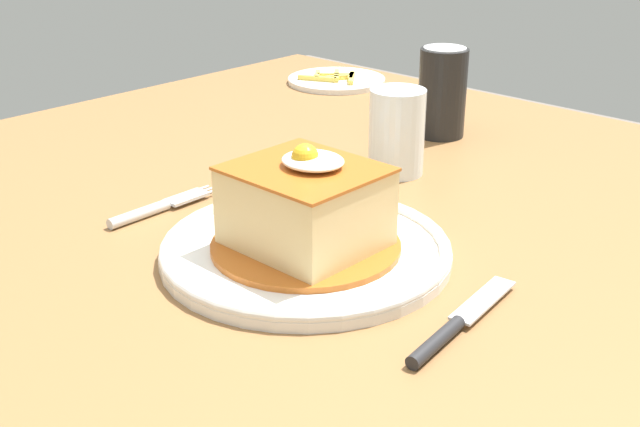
{
  "coord_description": "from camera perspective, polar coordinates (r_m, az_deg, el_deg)",
  "views": [
    {
      "loc": [
        0.52,
        -0.64,
        1.09
      ],
      "look_at": [
        0.04,
        -0.12,
        0.78
      ],
      "focal_mm": 45.12,
      "sensor_mm": 36.0,
      "label": 1
    }
  ],
  "objects": [
    {
      "name": "sandwich_meal",
      "position": [
        0.76,
        -1.02,
        0.28
      ],
      "size": [
        0.18,
        0.18,
        0.11
      ],
      "color": "#B75B1E",
      "rests_on": "main_plate"
    },
    {
      "name": "fork",
      "position": [
        0.89,
        -11.62,
        0.35
      ],
      "size": [
        0.02,
        0.14,
        0.01
      ],
      "color": "silver",
      "rests_on": "dining_table"
    },
    {
      "name": "drinking_glass",
      "position": [
        0.98,
        5.45,
        5.38
      ],
      "size": [
        0.07,
        0.07,
        0.1
      ],
      "color": "gold",
      "rests_on": "dining_table"
    },
    {
      "name": "side_plate_fries",
      "position": [
        1.42,
        1.17,
        9.44
      ],
      "size": [
        0.17,
        0.17,
        0.02
      ],
      "color": "white",
      "rests_on": "dining_table"
    },
    {
      "name": "knife",
      "position": [
        0.66,
        9.24,
        -8.1
      ],
      "size": [
        0.04,
        0.17,
        0.01
      ],
      "color": "#262628",
      "rests_on": "dining_table"
    },
    {
      "name": "main_plate",
      "position": [
        0.77,
        -1.01,
        -2.53
      ],
      "size": [
        0.28,
        0.28,
        0.02
      ],
      "color": "white",
      "rests_on": "dining_table"
    },
    {
      "name": "soda_can",
      "position": [
        1.13,
        8.66,
        8.49
      ],
      "size": [
        0.07,
        0.07,
        0.12
      ],
      "color": "black",
      "rests_on": "dining_table"
    },
    {
      "name": "dining_table",
      "position": [
        0.94,
        3.5,
        -5.1
      ],
      "size": [
        1.24,
        1.02,
        0.74
      ],
      "color": "olive",
      "rests_on": "ground_plane"
    }
  ]
}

